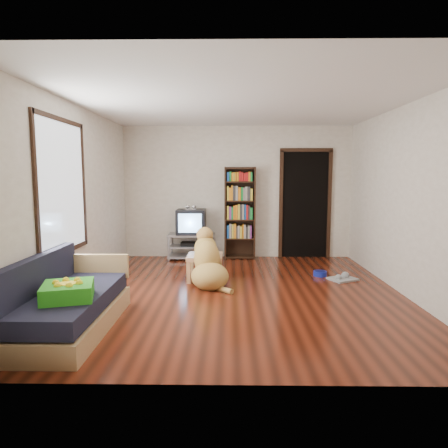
{
  "coord_description": "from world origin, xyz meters",
  "views": [
    {
      "loc": [
        -0.14,
        -5.46,
        1.64
      ],
      "look_at": [
        -0.23,
        0.59,
        0.9
      ],
      "focal_mm": 32.0,
      "sensor_mm": 36.0,
      "label": 1
    }
  ],
  "objects_px": {
    "sofa": "(67,306)",
    "dog": "(208,264)",
    "laptop": "(205,254)",
    "dog_bowl": "(320,273)",
    "tv_stand": "(191,245)",
    "green_cushion": "(68,291)",
    "grey_rag": "(343,279)",
    "crt_tv": "(191,221)",
    "coffee_table": "(205,262)",
    "bookshelf": "(240,208)"
  },
  "relations": [
    {
      "from": "crt_tv",
      "to": "coffee_table",
      "type": "bearing_deg",
      "value": -77.02
    },
    {
      "from": "dog",
      "to": "bookshelf",
      "type": "bearing_deg",
      "value": 75.09
    },
    {
      "from": "sofa",
      "to": "dog",
      "type": "xyz_separation_m",
      "value": [
        1.4,
        1.76,
        0.06
      ]
    },
    {
      "from": "coffee_table",
      "to": "tv_stand",
      "type": "bearing_deg",
      "value": 103.16
    },
    {
      "from": "laptop",
      "to": "dog_bowl",
      "type": "distance_m",
      "value": 1.93
    },
    {
      "from": "tv_stand",
      "to": "coffee_table",
      "type": "relative_size",
      "value": 1.64
    },
    {
      "from": "laptop",
      "to": "tv_stand",
      "type": "height_order",
      "value": "tv_stand"
    },
    {
      "from": "green_cushion",
      "to": "coffee_table",
      "type": "distance_m",
      "value": 2.64
    },
    {
      "from": "crt_tv",
      "to": "sofa",
      "type": "relative_size",
      "value": 0.32
    },
    {
      "from": "laptop",
      "to": "coffee_table",
      "type": "relative_size",
      "value": 0.55
    },
    {
      "from": "bookshelf",
      "to": "dog",
      "type": "distance_m",
      "value": 2.14
    },
    {
      "from": "green_cushion",
      "to": "crt_tv",
      "type": "distance_m",
      "value": 4.02
    },
    {
      "from": "coffee_table",
      "to": "dog",
      "type": "bearing_deg",
      "value": -78.44
    },
    {
      "from": "dog_bowl",
      "to": "bookshelf",
      "type": "height_order",
      "value": "bookshelf"
    },
    {
      "from": "tv_stand",
      "to": "sofa",
      "type": "relative_size",
      "value": 0.5
    },
    {
      "from": "grey_rag",
      "to": "crt_tv",
      "type": "height_order",
      "value": "crt_tv"
    },
    {
      "from": "sofa",
      "to": "dog",
      "type": "distance_m",
      "value": 2.25
    },
    {
      "from": "green_cushion",
      "to": "tv_stand",
      "type": "bearing_deg",
      "value": 61.68
    },
    {
      "from": "grey_rag",
      "to": "green_cushion",
      "type": "bearing_deg",
      "value": -145.3
    },
    {
      "from": "green_cushion",
      "to": "tv_stand",
      "type": "xyz_separation_m",
      "value": [
        0.85,
        3.9,
        -0.23
      ]
    },
    {
      "from": "crt_tv",
      "to": "dog",
      "type": "bearing_deg",
      "value": -77.25
    },
    {
      "from": "dog",
      "to": "green_cushion",
      "type": "bearing_deg",
      "value": -122.22
    },
    {
      "from": "crt_tv",
      "to": "coffee_table",
      "type": "relative_size",
      "value": 1.05
    },
    {
      "from": "grey_rag",
      "to": "coffee_table",
      "type": "xyz_separation_m",
      "value": [
        -2.17,
        -0.01,
        0.27
      ]
    },
    {
      "from": "dog_bowl",
      "to": "crt_tv",
      "type": "xyz_separation_m",
      "value": [
        -2.24,
        1.32,
        0.7
      ]
    },
    {
      "from": "dog",
      "to": "laptop",
      "type": "bearing_deg",
      "value": 102.76
    },
    {
      "from": "dog_bowl",
      "to": "dog",
      "type": "distance_m",
      "value": 1.92
    },
    {
      "from": "coffee_table",
      "to": "grey_rag",
      "type": "bearing_deg",
      "value": 0.18
    },
    {
      "from": "tv_stand",
      "to": "dog",
      "type": "distance_m",
      "value": 1.92
    },
    {
      "from": "dog_bowl",
      "to": "coffee_table",
      "type": "xyz_separation_m",
      "value": [
        -1.87,
        -0.26,
        0.24
      ]
    },
    {
      "from": "dog_bowl",
      "to": "tv_stand",
      "type": "height_order",
      "value": "tv_stand"
    },
    {
      "from": "dog_bowl",
      "to": "crt_tv",
      "type": "bearing_deg",
      "value": 149.42
    },
    {
      "from": "grey_rag",
      "to": "dog",
      "type": "xyz_separation_m",
      "value": [
        -2.11,
        -0.32,
        0.31
      ]
    },
    {
      "from": "dog_bowl",
      "to": "coffee_table",
      "type": "relative_size",
      "value": 0.4
    },
    {
      "from": "tv_stand",
      "to": "sofa",
      "type": "distance_m",
      "value": 3.76
    },
    {
      "from": "dog_bowl",
      "to": "tv_stand",
      "type": "bearing_deg",
      "value": 149.84
    },
    {
      "from": "grey_rag",
      "to": "dog",
      "type": "bearing_deg",
      "value": -171.42
    },
    {
      "from": "dog",
      "to": "sofa",
      "type": "bearing_deg",
      "value": -128.49
    },
    {
      "from": "dog_bowl",
      "to": "dog",
      "type": "height_order",
      "value": "dog"
    },
    {
      "from": "green_cushion",
      "to": "coffee_table",
      "type": "height_order",
      "value": "green_cushion"
    },
    {
      "from": "sofa",
      "to": "coffee_table",
      "type": "xyz_separation_m",
      "value": [
        1.34,
        2.07,
        0.02
      ]
    },
    {
      "from": "tv_stand",
      "to": "green_cushion",
      "type": "bearing_deg",
      "value": -102.31
    },
    {
      "from": "grey_rag",
      "to": "coffee_table",
      "type": "relative_size",
      "value": 0.73
    },
    {
      "from": "grey_rag",
      "to": "crt_tv",
      "type": "distance_m",
      "value": 3.07
    },
    {
      "from": "bookshelf",
      "to": "green_cushion",
      "type": "bearing_deg",
      "value": -114.29
    },
    {
      "from": "dog_bowl",
      "to": "dog",
      "type": "xyz_separation_m",
      "value": [
        -1.81,
        -0.57,
        0.28
      ]
    },
    {
      "from": "laptop",
      "to": "coffee_table",
      "type": "xyz_separation_m",
      "value": [
        0.0,
        0.03,
        -0.13
      ]
    },
    {
      "from": "laptop",
      "to": "sofa",
      "type": "bearing_deg",
      "value": -112.48
    },
    {
      "from": "grey_rag",
      "to": "tv_stand",
      "type": "distance_m",
      "value": 2.98
    },
    {
      "from": "bookshelf",
      "to": "tv_stand",
      "type": "bearing_deg",
      "value": -174.37
    }
  ]
}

